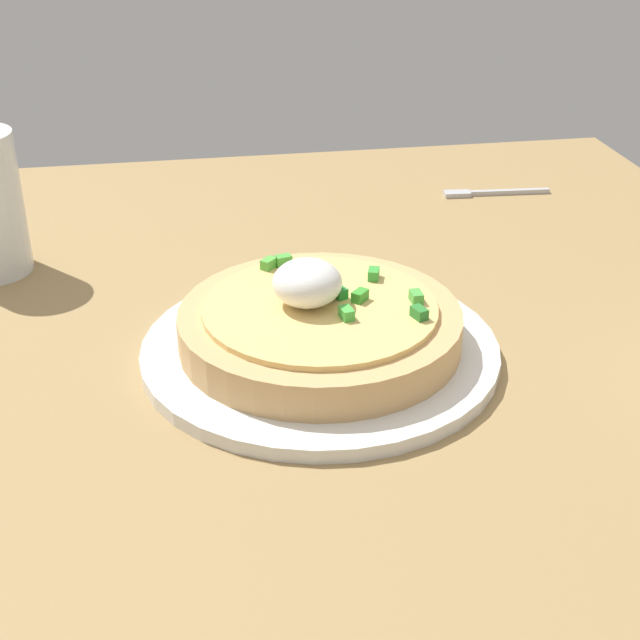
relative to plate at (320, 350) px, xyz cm
name	(u,v)px	position (x,y,z in cm)	size (l,w,h in cm)	color
dining_table	(254,339)	(-4.49, 5.30, -1.57)	(97.79, 86.63, 2.06)	#9A7C4C
plate	(320,350)	(0.00, 0.00, 0.00)	(26.68, 26.68, 1.07)	white
pizza	(319,323)	(-0.04, 0.04, 2.30)	(20.91, 20.91, 6.58)	tan
fork	(487,193)	(23.73, 30.78, -0.29)	(11.66, 1.82, 0.50)	#B7B7BC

